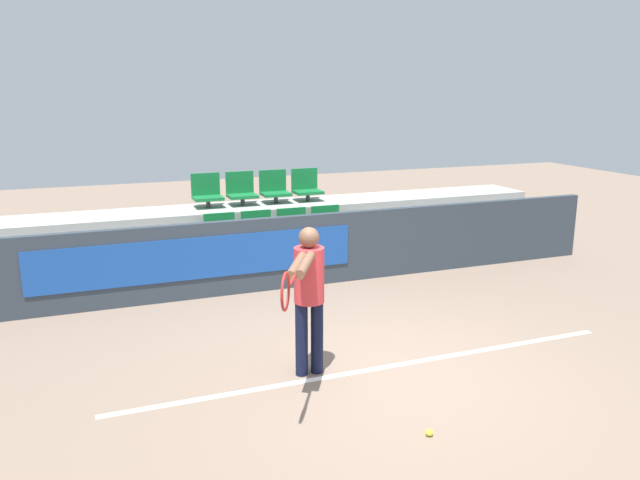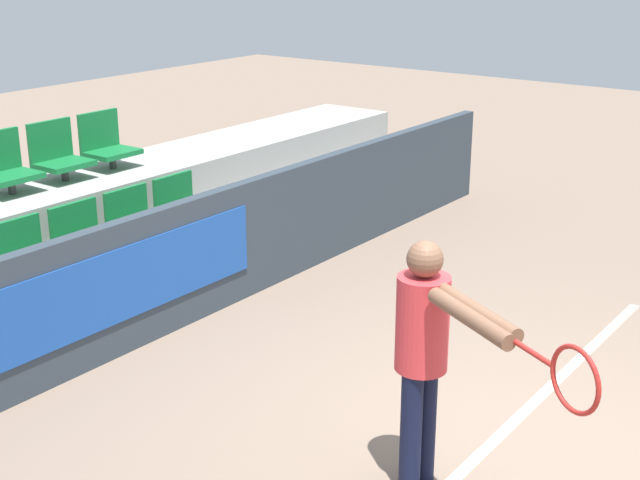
# 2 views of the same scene
# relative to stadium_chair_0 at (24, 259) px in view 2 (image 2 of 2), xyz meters

# --- Properties ---
(ground_plane) EXTENTS (30.00, 30.00, 0.00)m
(ground_plane) POSITION_rel_stadium_chair_0_xyz_m (0.88, -3.91, -0.74)
(ground_plane) COLOR #7A6656
(court_baseline) EXTENTS (5.74, 0.08, 0.01)m
(court_baseline) POSITION_rel_stadium_chair_0_xyz_m (0.88, -3.73, -0.73)
(court_baseline) COLOR white
(court_baseline) RESTS_ON ground
(barrier_wall) EXTENTS (10.63, 0.14, 1.09)m
(barrier_wall) POSITION_rel_stadium_chair_0_xyz_m (0.84, -0.71, -0.19)
(barrier_wall) COLOR #2D3842
(barrier_wall) RESTS_ON ground
(bleacher_tier_front) EXTENTS (10.23, 1.01, 0.49)m
(bleacher_tier_front) POSITION_rel_stadium_chair_0_xyz_m (0.88, -0.12, -0.49)
(bleacher_tier_front) COLOR #9E9E99
(bleacher_tier_front) RESTS_ON ground
(bleacher_tier_middle) EXTENTS (10.23, 1.01, 0.99)m
(bleacher_tier_middle) POSITION_rel_stadium_chair_0_xyz_m (0.88, 0.89, -0.24)
(bleacher_tier_middle) COLOR #9E9E99
(bleacher_tier_middle) RESTS_ON ground
(stadium_chair_0) EXTENTS (0.48, 0.40, 0.56)m
(stadium_chair_0) POSITION_rel_stadium_chair_0_xyz_m (0.00, 0.00, 0.00)
(stadium_chair_0) COLOR #333333
(stadium_chair_0) RESTS_ON bleacher_tier_front
(stadium_chair_1) EXTENTS (0.48, 0.40, 0.56)m
(stadium_chair_1) POSITION_rel_stadium_chair_0_xyz_m (0.59, 0.00, 0.00)
(stadium_chair_1) COLOR #333333
(stadium_chair_1) RESTS_ON bleacher_tier_front
(stadium_chair_2) EXTENTS (0.48, 0.40, 0.56)m
(stadium_chair_2) POSITION_rel_stadium_chair_0_xyz_m (1.17, 0.00, 0.00)
(stadium_chair_2) COLOR #333333
(stadium_chair_2) RESTS_ON bleacher_tier_front
(stadium_chair_3) EXTENTS (0.48, 0.40, 0.56)m
(stadium_chair_3) POSITION_rel_stadium_chair_0_xyz_m (1.76, 0.00, 0.00)
(stadium_chair_3) COLOR #333333
(stadium_chair_3) RESTS_ON bleacher_tier_front
(stadium_chair_5) EXTENTS (0.48, 0.40, 0.56)m
(stadium_chair_5) POSITION_rel_stadium_chair_0_xyz_m (0.59, 1.01, 0.49)
(stadium_chair_5) COLOR #333333
(stadium_chair_5) RESTS_ON bleacher_tier_middle
(stadium_chair_6) EXTENTS (0.48, 0.40, 0.56)m
(stadium_chair_6) POSITION_rel_stadium_chair_0_xyz_m (1.17, 1.01, 0.49)
(stadium_chair_6) COLOR #333333
(stadium_chair_6) RESTS_ON bleacher_tier_middle
(stadium_chair_7) EXTENTS (0.48, 0.40, 0.56)m
(stadium_chair_7) POSITION_rel_stadium_chair_0_xyz_m (1.76, 1.01, 0.49)
(stadium_chair_7) COLOR #333333
(stadium_chair_7) RESTS_ON bleacher_tier_middle
(tennis_player) EXTENTS (0.85, 1.42, 1.57)m
(tennis_player) POSITION_rel_stadium_chair_0_xyz_m (0.10, -3.64, 0.23)
(tennis_player) COLOR black
(tennis_player) RESTS_ON ground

